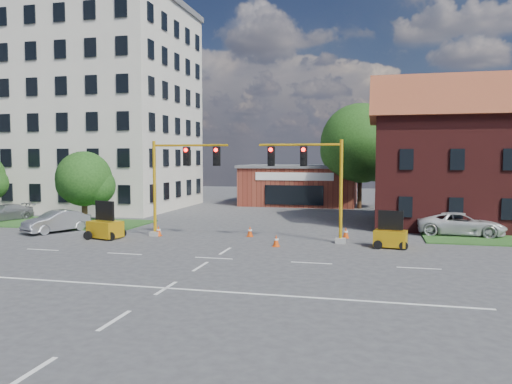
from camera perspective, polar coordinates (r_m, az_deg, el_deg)
ground at (r=25.76m, az=-4.85°, el=-7.54°), size 120.00×120.00×0.00m
grass_verge_nw at (r=44.26m, az=-25.89°, el=-3.03°), size 22.00×6.00×0.08m
lane_markings at (r=22.99m, az=-7.22°, el=-8.96°), size 60.00×36.00×0.01m
office_block at (r=53.95m, az=-18.11°, el=9.29°), size 18.40×15.40×20.60m
brick_shop at (r=54.61m, az=5.02°, el=0.85°), size 12.40×8.40×4.30m
tree_large at (r=51.06m, az=12.29°, el=5.16°), size 8.34×7.94×10.51m
tree_nw_front at (r=40.83m, az=-18.75°, el=1.23°), size 4.47×4.26×5.61m
signal_mast_west at (r=32.40m, az=-8.90°, el=1.78°), size 5.30×0.60×6.20m
signal_mast_east at (r=30.20m, az=6.59°, el=1.64°), size 5.30×0.60×6.20m
trailer_west at (r=33.02m, az=-16.86°, el=-3.89°), size 2.31×1.87×2.28m
trailer_east at (r=29.45m, az=15.11°, el=-4.96°), size 1.95×1.45×2.03m
cone_a at (r=33.26m, az=-11.09°, el=-4.39°), size 0.40×0.40×0.70m
cone_b at (r=32.42m, az=-0.70°, el=-4.53°), size 0.40×0.40×0.70m
cone_c at (r=28.89m, az=2.32°, el=-5.59°), size 0.40×0.40×0.70m
cone_d at (r=32.36m, az=10.23°, el=-4.61°), size 0.40×0.40×0.70m
pickup_white at (r=35.54m, az=22.38°, el=-3.39°), size 5.70×2.98×1.53m
sedan_silver_front at (r=36.97m, az=-21.82°, el=-3.14°), size 3.30×4.74×1.48m
sedan_silver_rear at (r=45.16m, az=-26.78°, el=-2.13°), size 3.16×4.90×1.32m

